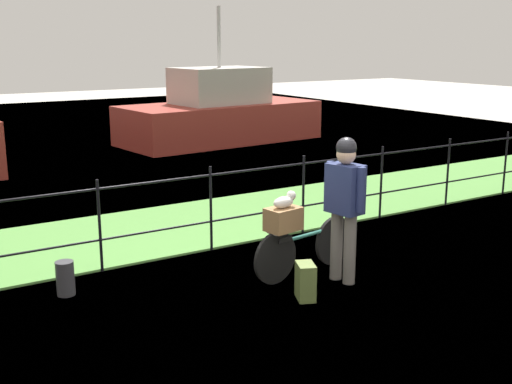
# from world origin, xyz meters

# --- Properties ---
(ground_plane) EXTENTS (60.00, 60.00, 0.00)m
(ground_plane) POSITION_xyz_m (0.00, 0.00, 0.00)
(ground_plane) COLOR #B2ADA3
(grass_strip) EXTENTS (27.00, 2.40, 0.03)m
(grass_strip) POSITION_xyz_m (0.00, 3.21, 0.01)
(grass_strip) COLOR #569342
(grass_strip) RESTS_ON ground
(harbor_water) EXTENTS (30.00, 30.00, 0.00)m
(harbor_water) POSITION_xyz_m (0.00, 9.69, 0.00)
(harbor_water) COLOR slate
(harbor_water) RESTS_ON ground
(iron_fence) EXTENTS (18.04, 0.04, 1.14)m
(iron_fence) POSITION_xyz_m (0.00, 2.00, 0.65)
(iron_fence) COLOR black
(iron_fence) RESTS_ON ground
(bicycle_main) EXTENTS (1.59, 0.31, 0.61)m
(bicycle_main) POSITION_xyz_m (0.52, 0.64, 0.33)
(bicycle_main) COLOR black
(bicycle_main) RESTS_ON ground
(wooden_crate) EXTENTS (0.43, 0.33, 0.27)m
(wooden_crate) POSITION_xyz_m (0.17, 0.58, 0.75)
(wooden_crate) COLOR olive
(wooden_crate) RESTS_ON bicycle_main
(terrier_dog) EXTENTS (0.32, 0.18, 0.18)m
(terrier_dog) POSITION_xyz_m (0.20, 0.59, 0.96)
(terrier_dog) COLOR silver
(terrier_dog) RESTS_ON wooden_crate
(cyclist_person) EXTENTS (0.32, 0.53, 1.68)m
(cyclist_person) POSITION_xyz_m (0.76, 0.22, 1.00)
(cyclist_person) COLOR slate
(cyclist_person) RESTS_ON ground
(backpack_on_paving) EXTENTS (0.28, 0.33, 0.40)m
(backpack_on_paving) POSITION_xyz_m (0.08, 0.02, 0.20)
(backpack_on_paving) COLOR olive
(backpack_on_paving) RESTS_ON ground
(mooring_bollard) EXTENTS (0.20, 0.20, 0.38)m
(mooring_bollard) POSITION_xyz_m (-2.08, 1.50, 0.19)
(mooring_bollard) COLOR #38383D
(mooring_bollard) RESTS_ON ground
(moored_boat_near) EXTENTS (5.63, 2.83, 3.61)m
(moored_boat_near) POSITION_xyz_m (4.66, 10.18, 0.75)
(moored_boat_near) COLOR #9E3328
(moored_boat_near) RESTS_ON ground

